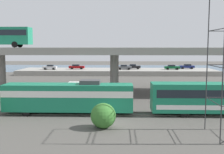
% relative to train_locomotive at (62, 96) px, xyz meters
% --- Properties ---
extents(ground_plane, '(260.00, 260.00, 0.00)m').
position_rel_train_locomotive_xyz_m(ground_plane, '(6.00, -4.00, -2.19)').
color(ground_plane, '#4C4944').
extents(rail_strip_near, '(110.00, 0.12, 0.12)m').
position_rel_train_locomotive_xyz_m(rail_strip_near, '(6.00, -0.77, -2.13)').
color(rail_strip_near, '#59544C').
rests_on(rail_strip_near, ground_plane).
extents(rail_strip_far, '(110.00, 0.12, 0.12)m').
position_rel_train_locomotive_xyz_m(rail_strip_far, '(6.00, 0.77, -2.13)').
color(rail_strip_far, '#59544C').
rests_on(rail_strip_far, ground_plane).
extents(train_locomotive, '(16.69, 3.04, 4.18)m').
position_rel_train_locomotive_xyz_m(train_locomotive, '(0.00, 0.00, 0.00)').
color(train_locomotive, '#197A56').
rests_on(train_locomotive, ground_plane).
extents(highway_overpass, '(96.00, 11.51, 8.07)m').
position_rel_train_locomotive_xyz_m(highway_overpass, '(6.00, 16.00, 5.06)').
color(highway_overpass, gray).
rests_on(highway_overpass, ground_plane).
extents(service_truck_west, '(6.80, 2.46, 3.04)m').
position_rel_train_locomotive_xyz_m(service_truck_west, '(0.90, 6.61, -0.55)').
color(service_truck_west, maroon).
rests_on(service_truck_west, ground_plane).
extents(pier_parking_lot, '(58.69, 13.32, 1.40)m').
position_rel_train_locomotive_xyz_m(pier_parking_lot, '(6.00, 51.00, -1.49)').
color(pier_parking_lot, gray).
rests_on(pier_parking_lot, ground_plane).
extents(parked_car_0, '(4.26, 1.94, 1.50)m').
position_rel_train_locomotive_xyz_m(parked_car_0, '(8.18, 49.53, -0.02)').
color(parked_car_0, '#515459').
rests_on(parked_car_0, pier_parking_lot).
extents(parked_car_1, '(4.52, 1.82, 1.50)m').
position_rel_train_locomotive_xyz_m(parked_car_1, '(22.44, 50.21, -0.02)').
color(parked_car_1, '#0C4C26').
rests_on(parked_car_1, pier_parking_lot).
extents(parked_car_2, '(4.68, 1.86, 1.50)m').
position_rel_train_locomotive_xyz_m(parked_car_2, '(-6.36, 51.00, -0.02)').
color(parked_car_2, maroon).
rests_on(parked_car_2, pier_parking_lot).
extents(parked_car_3, '(4.23, 1.98, 1.50)m').
position_rel_train_locomotive_xyz_m(parked_car_3, '(10.99, 52.18, -0.02)').
color(parked_car_3, black).
rests_on(parked_car_3, pier_parking_lot).
extents(parked_car_4, '(4.05, 1.82, 1.50)m').
position_rel_train_locomotive_xyz_m(parked_car_4, '(-14.07, 49.08, -0.02)').
color(parked_car_4, '#B7B7BC').
rests_on(parked_car_4, pier_parking_lot).
extents(parked_car_5, '(4.49, 1.85, 1.50)m').
position_rel_train_locomotive_xyz_m(parked_car_5, '(27.66, 53.49, -0.02)').
color(parked_car_5, navy).
rests_on(parked_car_5, pier_parking_lot).
extents(harbor_water, '(140.00, 36.00, 0.01)m').
position_rel_train_locomotive_xyz_m(harbor_water, '(6.00, 74.00, -2.19)').
color(harbor_water, '#2D5170').
rests_on(harbor_water, ground_plane).
extents(shrub_right, '(2.56, 2.56, 2.56)m').
position_rel_train_locomotive_xyz_m(shrub_right, '(5.39, -5.92, -0.91)').
color(shrub_right, '#35712C').
rests_on(shrub_right, ground_plane).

